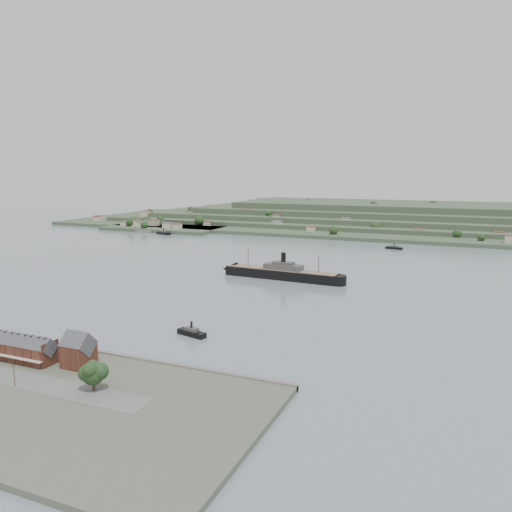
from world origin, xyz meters
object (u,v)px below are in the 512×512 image
at_px(gabled_building, 78,351).
at_px(tugboat, 192,332).
at_px(fig_tree, 93,373).
at_px(steamship, 278,273).

relative_size(gabled_building, tugboat, 0.89).
xyz_separation_m(gabled_building, tugboat, (18.61, 52.58, -6.51)).
distance_m(gabled_building, fig_tree, 25.21).
xyz_separation_m(gabled_building, fig_tree, (20.11, -15.21, 0.34)).
bearing_deg(fig_tree, gabled_building, 142.89).
bearing_deg(gabled_building, tugboat, 70.51).
height_order(tugboat, fig_tree, fig_tree).
xyz_separation_m(tugboat, fig_tree, (1.49, -67.80, 6.85)).
relative_size(steamship, tugboat, 6.03).
relative_size(gabled_building, fig_tree, 1.32).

